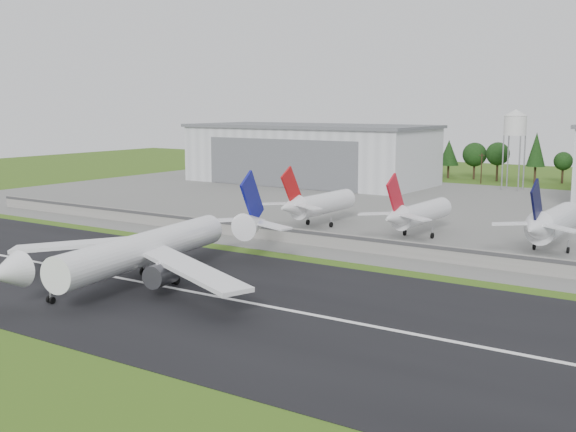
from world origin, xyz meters
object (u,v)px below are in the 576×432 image
Objects in this scene: parked_jet_red_a at (316,204)px; parked_jet_navy at (551,223)px; main_airliner at (143,257)px; parked_jet_red_b at (416,214)px.

parked_jet_red_a is 57.85m from parked_jet_navy.
parked_jet_red_a is at bearing -94.32° from main_airliner.
main_airliner is 70.30m from parked_jet_red_b.
parked_jet_navy is at bearing 0.05° from parked_jet_red_a.
main_airliner is 84.77m from parked_jet_navy.
main_airliner is 1.89× the size of parked_jet_navy.
parked_jet_red_a is at bearing -179.95° from parked_jet_navy.
main_airliner is 67.24m from parked_jet_red_a.
parked_jet_red_b is at bearing -179.84° from parked_jet_navy.
parked_jet_red_a is 1.00× the size of parked_jet_navy.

